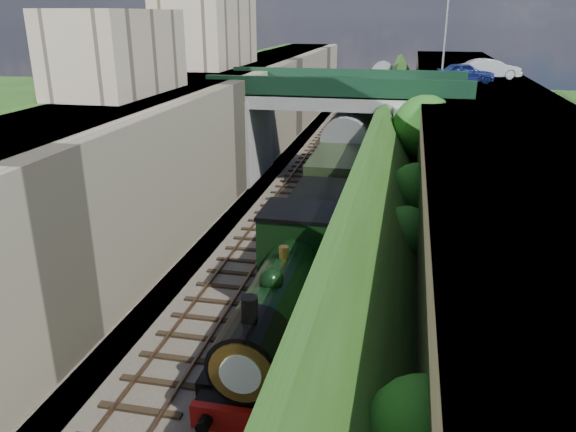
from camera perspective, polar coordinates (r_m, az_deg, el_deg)
The scene contains 20 objects.
ground at distance 17.17m, azimuth -7.47°, elevation -19.24°, with size 160.00×160.00×0.00m, color #1E4714.
trackbed at distance 34.52m, azimuth 3.43°, elevation 1.78°, with size 10.00×90.00×0.20m, color #473F38.
retaining_wall at distance 34.84m, azimuth -5.51°, elevation 7.69°, with size 1.00×90.00×7.00m, color #756B56.
street_plateau_left at distance 36.03m, azimuth -10.88°, elevation 7.83°, with size 6.00×90.00×7.00m, color #262628.
street_plateau_right at distance 33.69m, azimuth 19.79°, elevation 5.53°, with size 8.00×90.00×6.25m, color #262628.
embankment_slope at distance 33.76m, azimuth 11.93°, elevation 5.48°, with size 4.78×90.00×6.36m.
track_left at distance 34.81m, azimuth 0.18°, elevation 2.23°, with size 2.50×90.00×0.20m.
track_right at distance 34.32m, azimuth 5.41°, elevation 1.88°, with size 2.50×90.00×0.20m.
road_bridge at distance 37.28m, azimuth 5.96°, elevation 9.38°, with size 16.00×6.40×7.25m.
building_far at distance 45.15m, azimuth -8.23°, elevation 18.66°, with size 5.00×10.00×6.00m, color gray.
building_near at distance 30.14m, azimuth -16.98°, elevation 15.64°, with size 4.00×8.00×4.00m, color gray.
tree at distance 32.95m, azimuth 13.89°, elevation 8.54°, with size 3.60×3.80×6.60m.
lamppost at distance 42.68m, azimuth 15.78°, elevation 17.51°, with size 0.87×0.15×6.00m.
car_blue at distance 42.12m, azimuth 17.57°, elevation 13.70°, with size 1.59×3.96×1.35m, color navy.
car_silver at distance 45.25m, azimuth 19.83°, elevation 13.88°, with size 1.52×4.35×1.43m, color #A9AAAE.
locomotive at distance 18.79m, azimuth -0.51°, elevation -8.39°, with size 3.10×10.23×3.83m.
tender at distance 25.49m, azimuth 3.08°, elevation -1.25°, with size 2.70×6.00×3.05m.
coach_front at distance 37.33m, azimuth 6.18°, elevation 6.20°, with size 2.90×18.00×3.70m.
coach_middle at distance 55.72m, azimuth 8.31°, elevation 10.62°, with size 2.90×18.00×3.70m.
coach_rear at distance 74.32m, azimuth 9.40°, elevation 12.84°, with size 2.90×18.00×3.70m.
Camera 1 is at (4.81, -12.47, 10.78)m, focal length 35.00 mm.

